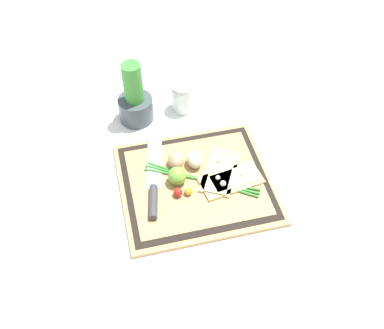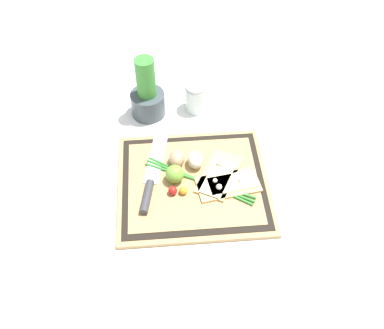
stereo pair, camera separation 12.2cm
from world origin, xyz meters
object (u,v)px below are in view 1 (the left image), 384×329
Objects in this scene: egg_pink at (195,160)px; cherry_tomato_yellow at (188,191)px; pizza_slice_near at (232,180)px; lime at (177,176)px; sauce_jar at (183,98)px; knife at (154,187)px; pizza_slice_far at (220,172)px; egg_brown at (176,160)px; herb_pot at (135,101)px; cherry_tomato_red at (178,193)px.

egg_pink reaches higher than cherry_tomato_yellow.
pizza_slice_near is 3.54× the size of lime.
knife is at bearing -116.03° from sauce_jar.
sauce_jar is at bearing 96.74° from pizza_slice_far.
pizza_slice_near is 0.15m from lime.
pizza_slice_far is at bearing 3.68° from knife.
egg_pink is (0.05, -0.01, 0.00)m from egg_brown.
egg_brown is at bearing 95.90° from cherry_tomato_yellow.
egg_pink is at bearing 143.51° from pizza_slice_far.
cherry_tomato_yellow is 0.11× the size of herb_pot.
pizza_slice_far is 3.69× the size of lime.
herb_pot is (-0.07, 0.23, 0.03)m from egg_brown.
cherry_tomato_red is at bearing -100.49° from lime.
sauce_jar reaches higher than pizza_slice_far.
lime is at bearing -178.24° from pizza_slice_far.
pizza_slice_far is 3.35× the size of egg_brown.
herb_pot is at bearing 123.26° from pizza_slice_near.
lime is at bearing -98.43° from egg_brown.
pizza_slice_near is 0.58× the size of knife.
egg_pink is at bearing 67.51° from cherry_tomato_yellow.
lime is 2.10× the size of cherry_tomato_red.
lime reaches higher than cherry_tomato_red.
cherry_tomato_red is 0.03m from cherry_tomato_yellow.
sauce_jar is (-0.06, 0.33, 0.02)m from pizza_slice_near.
pizza_slice_far reaches higher than knife.
cherry_tomato_yellow is at bearing -100.63° from sauce_jar.
pizza_slice_near is 1.92× the size of sauce_jar.
sauce_jar reaches higher than pizza_slice_near.
egg_brown reaches higher than pizza_slice_far.
egg_pink is 2.32× the size of cherry_tomato_red.
pizza_slice_near is at bearing -12.20° from lime.
egg_pink is (-0.06, 0.04, 0.02)m from pizza_slice_far.
cherry_tomato_red is 0.26× the size of sauce_jar.
cherry_tomato_yellow is 0.35m from herb_pot.
pizza_slice_far is 7.76× the size of cherry_tomato_red.
knife is at bearing -155.54° from egg_pink.
egg_pink is at bearing -95.83° from sauce_jar.
pizza_slice_far is (-0.02, 0.03, 0.00)m from pizza_slice_near.
cherry_tomato_red is (-0.07, -0.09, -0.01)m from egg_pink.
cherry_tomato_yellow is at bearing -84.10° from egg_brown.
lime is at bearing 7.13° from knife.
egg_pink reaches higher than knife.
sauce_jar reaches higher than knife.
pizza_slice_near is 0.12m from egg_pink.
lime is 0.31m from sauce_jar.
egg_brown is 1.10× the size of lime.
knife is 0.14m from egg_pink.
cherry_tomato_red is at bearing -99.32° from egg_brown.
egg_brown is 0.24m from herb_pot.
pizza_slice_near is at bearing 5.29° from cherry_tomato_red.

